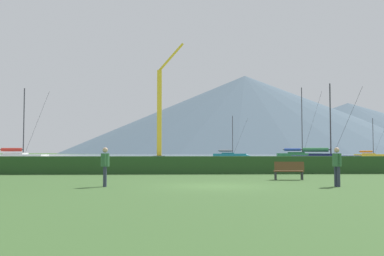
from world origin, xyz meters
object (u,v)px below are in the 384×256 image
sailboat_slip_0 (371,156)px  sailboat_slip_3 (326,160)px  park_bench_near_path (289,170)px  person_seated_viewer (337,163)px  sailboat_slip_7 (19,158)px  dock_crane (160,120)px  sailboat_slip_5 (230,156)px  person_standing_walker (105,163)px  sailboat_slip_2 (299,156)px

sailboat_slip_0 → sailboat_slip_3: 50.71m
park_bench_near_path → person_seated_viewer: person_seated_viewer is taller
sailboat_slip_0 → sailboat_slip_7: bearing=-139.4°
sailboat_slip_0 → dock_crane: dock_crane is taller
sailboat_slip_7 → park_bench_near_path: 45.02m
park_bench_near_path → person_seated_viewer: size_ratio=0.95×
park_bench_near_path → dock_crane: dock_crane is taller
sailboat_slip_0 → sailboat_slip_5: (-28.51, 4.91, 0.06)m
sailboat_slip_3 → person_standing_walker: 33.34m
person_seated_viewer → dock_crane: 59.79m
sailboat_slip_7 → dock_crane: 25.85m
sailboat_slip_3 → person_seated_viewer: bearing=-92.2°
sailboat_slip_3 → person_standing_walker: size_ratio=5.26×
sailboat_slip_7 → dock_crane: size_ratio=0.48×
sailboat_slip_7 → sailboat_slip_2: bearing=33.3°
sailboat_slip_0 → sailboat_slip_3: (-25.02, -44.10, 0.05)m
sailboat_slip_7 → park_bench_near_path: (26.00, -36.76, -0.16)m
sailboat_slip_5 → person_standing_walker: 77.92m
sailboat_slip_3 → sailboat_slip_5: sailboat_slip_5 is taller
sailboat_slip_2 → dock_crane: 26.09m
sailboat_slip_3 → park_bench_near_path: sailboat_slip_3 is taller
sailboat_slip_3 → dock_crane: dock_crane is taller
sailboat_slip_0 → sailboat_slip_5: size_ratio=0.91×
sailboat_slip_0 → park_bench_near_path: sailboat_slip_0 is taller
dock_crane → sailboat_slip_5: bearing=50.8°
dock_crane → person_standing_walker: bearing=-91.0°
sailboat_slip_0 → sailboat_slip_2: 20.67m
sailboat_slip_7 → park_bench_near_path: bearing=-46.5°
sailboat_slip_0 → sailboat_slip_7: (-61.19, -30.49, 0.09)m
person_seated_viewer → sailboat_slip_5: bearing=70.3°
sailboat_slip_2 → person_standing_walker: (-26.15, -61.22, 0.21)m
sailboat_slip_5 → person_standing_walker: sailboat_slip_5 is taller
sailboat_slip_0 → sailboat_slip_2: sailboat_slip_2 is taller
sailboat_slip_7 → person_standing_walker: size_ratio=5.99×
sailboat_slip_0 → dock_crane: (-43.16, -13.05, 6.35)m
sailboat_slip_2 → person_seated_viewer: sailboat_slip_2 is taller
sailboat_slip_7 → person_standing_walker: (17.06, -40.93, 0.28)m
sailboat_slip_5 → dock_crane: 24.01m
person_seated_viewer → dock_crane: (-8.78, 58.84, 5.98)m
dock_crane → sailboat_slip_0: bearing=16.8°
sailboat_slip_5 → sailboat_slip_7: sailboat_slip_7 is taller
sailboat_slip_7 → dock_crane: dock_crane is taller
person_seated_viewer → person_standing_walker: (-9.75, 0.47, 0.00)m
sailboat_slip_3 → person_standing_walker: (-19.11, -27.32, 0.32)m
sailboat_slip_2 → person_seated_viewer: (-16.40, -61.68, 0.21)m
person_standing_walker → person_seated_viewer: bearing=-6.9°
sailboat_slip_3 → dock_crane: bearing=136.7°
person_standing_walker → dock_crane: (0.97, 58.37, 5.98)m
person_seated_viewer → sailboat_slip_0: bearing=49.1°
park_bench_near_path → person_standing_walker: (-8.94, -4.18, 0.44)m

